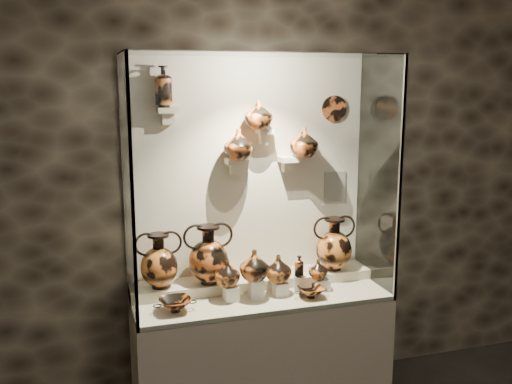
% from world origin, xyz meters
% --- Properties ---
extents(wall_back, '(5.00, 0.02, 3.20)m').
position_xyz_m(wall_back, '(0.00, 2.50, 1.60)').
color(wall_back, '#2B231B').
rests_on(wall_back, ground).
extents(plinth, '(1.70, 0.60, 0.80)m').
position_xyz_m(plinth, '(0.00, 2.18, 0.40)').
color(plinth, beige).
rests_on(plinth, floor).
extents(front_tier, '(1.68, 0.58, 0.03)m').
position_xyz_m(front_tier, '(0.00, 2.18, 0.82)').
color(front_tier, beige).
rests_on(front_tier, plinth).
extents(rear_tier, '(1.70, 0.25, 0.10)m').
position_xyz_m(rear_tier, '(0.00, 2.35, 0.85)').
color(rear_tier, beige).
rests_on(rear_tier, plinth).
extents(back_panel, '(1.70, 0.03, 1.60)m').
position_xyz_m(back_panel, '(0.00, 2.50, 1.60)').
color(back_panel, beige).
rests_on(back_panel, plinth).
extents(glass_front, '(1.70, 0.01, 1.60)m').
position_xyz_m(glass_front, '(0.00, 1.88, 1.60)').
color(glass_front, white).
rests_on(glass_front, plinth).
extents(glass_left, '(0.01, 0.60, 1.60)m').
position_xyz_m(glass_left, '(-0.85, 2.18, 1.60)').
color(glass_left, white).
rests_on(glass_left, plinth).
extents(glass_right, '(0.01, 0.60, 1.60)m').
position_xyz_m(glass_right, '(0.85, 2.18, 1.60)').
color(glass_right, white).
rests_on(glass_right, plinth).
extents(glass_top, '(1.70, 0.60, 0.01)m').
position_xyz_m(glass_top, '(0.00, 2.18, 2.40)').
color(glass_top, white).
rests_on(glass_top, back_panel).
extents(frame_post_left, '(0.02, 0.02, 1.60)m').
position_xyz_m(frame_post_left, '(-0.84, 1.89, 1.60)').
color(frame_post_left, gray).
rests_on(frame_post_left, plinth).
extents(frame_post_right, '(0.02, 0.02, 1.60)m').
position_xyz_m(frame_post_right, '(0.84, 1.89, 1.60)').
color(frame_post_right, gray).
rests_on(frame_post_right, plinth).
extents(pedestal_a, '(0.09, 0.09, 0.10)m').
position_xyz_m(pedestal_a, '(-0.22, 2.13, 0.88)').
color(pedestal_a, silver).
rests_on(pedestal_a, front_tier).
extents(pedestal_b, '(0.09, 0.09, 0.13)m').
position_xyz_m(pedestal_b, '(-0.05, 2.13, 0.90)').
color(pedestal_b, silver).
rests_on(pedestal_b, front_tier).
extents(pedestal_c, '(0.09, 0.09, 0.09)m').
position_xyz_m(pedestal_c, '(0.12, 2.13, 0.88)').
color(pedestal_c, silver).
rests_on(pedestal_c, front_tier).
extents(pedestal_d, '(0.09, 0.09, 0.12)m').
position_xyz_m(pedestal_d, '(0.28, 2.13, 0.89)').
color(pedestal_d, silver).
rests_on(pedestal_d, front_tier).
extents(pedestal_e, '(0.09, 0.09, 0.08)m').
position_xyz_m(pedestal_e, '(0.42, 2.13, 0.87)').
color(pedestal_e, silver).
rests_on(pedestal_e, front_tier).
extents(bracket_ul, '(0.14, 0.12, 0.04)m').
position_xyz_m(bracket_ul, '(-0.55, 2.42, 2.05)').
color(bracket_ul, beige).
rests_on(bracket_ul, back_panel).
extents(bracket_ca, '(0.14, 0.12, 0.04)m').
position_xyz_m(bracket_ca, '(-0.10, 2.42, 1.70)').
color(bracket_ca, beige).
rests_on(bracket_ca, back_panel).
extents(bracket_cb, '(0.10, 0.12, 0.04)m').
position_xyz_m(bracket_cb, '(0.10, 2.42, 1.90)').
color(bracket_cb, beige).
rests_on(bracket_cb, back_panel).
extents(bracket_cc, '(0.14, 0.12, 0.04)m').
position_xyz_m(bracket_cc, '(0.28, 2.42, 1.70)').
color(bracket_cc, beige).
rests_on(bracket_cc, back_panel).
extents(amphora_left, '(0.38, 0.38, 0.37)m').
position_xyz_m(amphora_left, '(-0.65, 2.32, 1.08)').
color(amphora_left, '#C86926').
rests_on(amphora_left, rear_tier).
extents(amphora_mid, '(0.39, 0.39, 0.40)m').
position_xyz_m(amphora_mid, '(-0.33, 2.31, 1.10)').
color(amphora_mid, '#C55A22').
rests_on(amphora_mid, rear_tier).
extents(amphora_right, '(0.40, 0.40, 0.38)m').
position_xyz_m(amphora_right, '(0.59, 2.32, 1.09)').
color(amphora_right, '#C86926').
rests_on(amphora_right, rear_tier).
extents(jug_a, '(0.22, 0.22, 0.17)m').
position_xyz_m(jug_a, '(-0.24, 2.15, 1.02)').
color(jug_a, '#C86926').
rests_on(jug_a, pedestal_a).
extents(jug_b, '(0.20, 0.20, 0.20)m').
position_xyz_m(jug_b, '(-0.07, 2.11, 1.06)').
color(jug_b, '#C55A22').
rests_on(jug_b, pedestal_b).
extents(jug_c, '(0.20, 0.20, 0.18)m').
position_xyz_m(jug_c, '(0.11, 2.15, 1.01)').
color(jug_c, '#C86926').
rests_on(jug_c, pedestal_c).
extents(jug_e, '(0.13, 0.13, 0.14)m').
position_xyz_m(jug_e, '(0.39, 2.14, 0.98)').
color(jug_e, '#C86926').
rests_on(jug_e, pedestal_e).
extents(lekythos_small, '(0.09, 0.09, 0.16)m').
position_xyz_m(lekythos_small, '(0.25, 2.11, 1.03)').
color(lekythos_small, '#C55A22').
rests_on(lekythos_small, pedestal_d).
extents(kylix_left, '(0.31, 0.29, 0.10)m').
position_xyz_m(kylix_left, '(-0.60, 2.06, 0.88)').
color(kylix_left, '#C55A22').
rests_on(kylix_left, front_tier).
extents(kylix_right, '(0.23, 0.20, 0.09)m').
position_xyz_m(kylix_right, '(0.30, 2.03, 0.87)').
color(kylix_right, '#C86926').
rests_on(kylix_right, front_tier).
extents(lekythos_tall, '(0.15, 0.15, 0.30)m').
position_xyz_m(lekythos_tall, '(-0.58, 2.41, 2.22)').
color(lekythos_tall, '#C86926').
rests_on(lekythos_tall, bracket_ul).
extents(ovoid_vase_a, '(0.21, 0.21, 0.21)m').
position_xyz_m(ovoid_vase_a, '(-0.10, 2.37, 1.82)').
color(ovoid_vase_a, '#C55A22').
rests_on(ovoid_vase_a, bracket_ca).
extents(ovoid_vase_b, '(0.22, 0.22, 0.20)m').
position_xyz_m(ovoid_vase_b, '(0.04, 2.38, 2.02)').
color(ovoid_vase_b, '#C55A22').
rests_on(ovoid_vase_b, bracket_cb).
extents(ovoid_vase_c, '(0.21, 0.21, 0.21)m').
position_xyz_m(ovoid_vase_c, '(0.37, 2.37, 1.82)').
color(ovoid_vase_c, '#C55A22').
rests_on(ovoid_vase_c, bracket_cc).
extents(wall_plate, '(0.18, 0.02, 0.18)m').
position_xyz_m(wall_plate, '(0.63, 2.47, 2.04)').
color(wall_plate, '#A04A1F').
rests_on(wall_plate, back_panel).
extents(info_placard, '(0.17, 0.01, 0.22)m').
position_xyz_m(info_placard, '(0.66, 2.47, 1.47)').
color(info_placard, beige).
rests_on(info_placard, back_panel).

